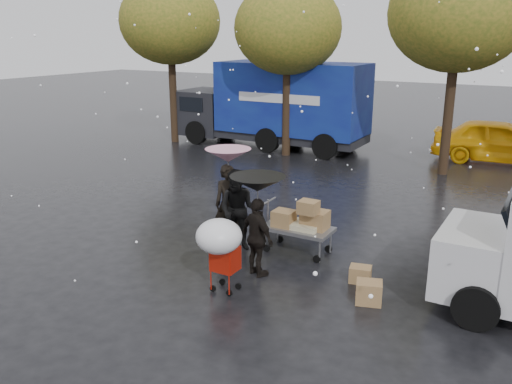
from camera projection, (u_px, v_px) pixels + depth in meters
The scene contains 13 objects.
ground at pixel (220, 262), 11.40m from camera, with size 90.00×90.00×0.00m, color black.
person_pink at pixel (229, 204), 12.35m from camera, with size 0.66×0.43×1.81m, color black.
person_middle at pixel (238, 210), 11.90m from camera, with size 0.88×0.68×1.81m, color black.
person_black at pixel (258, 238), 10.59m from camera, with size 0.94×0.39×1.60m, color black.
umbrella_pink at pixel (228, 155), 12.03m from camera, with size 1.03×1.03×2.18m.
umbrella_black at pixel (258, 184), 10.28m from camera, with size 1.07×1.07×2.04m.
vendor_cart at pixel (301, 222), 11.70m from camera, with size 1.52×0.80×1.27m.
shopping_cart at pixel (220, 240), 9.74m from camera, with size 0.84×0.84×1.46m.
blue_truck at pixel (274, 105), 22.46m from camera, with size 8.30×2.60×3.50m.
box_ground_near at pixel (369, 292), 9.65m from camera, with size 0.45×0.36×0.41m, color olive.
box_ground_far at pixel (360, 274), 10.48m from camera, with size 0.41×0.32×0.32m, color olive.
yellow_taxi at pixel (500, 141), 19.93m from camera, with size 1.89×4.70×1.60m, color #F8B20D.
tree_row at pixel (367, 21), 18.52m from camera, with size 21.60×4.40×7.12m.
Camera 1 is at (5.88, -8.75, 4.66)m, focal length 38.00 mm.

